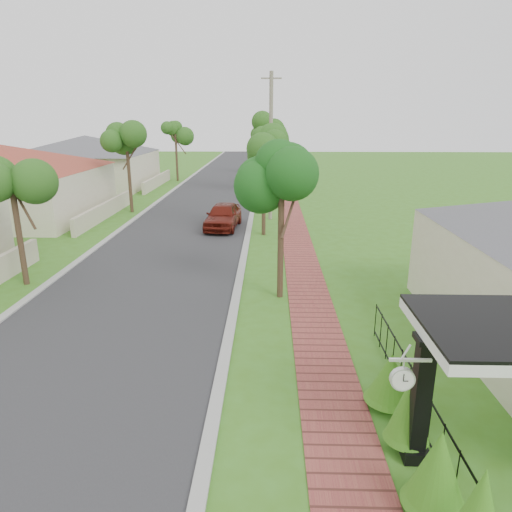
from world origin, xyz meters
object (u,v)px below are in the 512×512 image
(porch_post, at_px, (420,406))
(station_clock, at_px, (403,377))
(parked_car_white, at_px, (254,175))
(near_tree, at_px, (282,185))
(utility_pole, at_px, (271,147))
(parked_car_red, at_px, (223,216))

(porch_post, bearing_deg, station_clock, -140.89)
(porch_post, bearing_deg, parked_car_white, 96.40)
(near_tree, relative_size, utility_pole, 0.57)
(parked_car_white, relative_size, near_tree, 0.88)
(parked_car_red, bearing_deg, parked_car_white, 91.67)
(parked_car_red, distance_m, utility_pole, 5.25)
(utility_pole, bearing_deg, parked_car_white, 95.27)
(near_tree, height_order, station_clock, near_tree)
(station_clock, bearing_deg, near_tree, 102.47)
(utility_pole, bearing_deg, parked_car_red, -136.28)
(station_clock, bearing_deg, parked_car_white, 95.60)
(parked_car_white, bearing_deg, near_tree, -89.21)
(utility_pole, bearing_deg, station_clock, -84.14)
(porch_post, height_order, parked_car_white, porch_post)
(porch_post, relative_size, utility_pole, 0.29)
(near_tree, bearing_deg, station_clock, -77.53)
(parked_car_red, relative_size, parked_car_white, 0.97)
(near_tree, height_order, utility_pole, utility_pole)
(porch_post, xyz_separation_m, station_clock, (-0.49, -0.40, 0.83))
(porch_post, xyz_separation_m, utility_pole, (-2.69, 21.00, 3.29))
(near_tree, xyz_separation_m, station_clock, (1.86, -8.40, -2.02))
(parked_car_white, xyz_separation_m, station_clock, (3.73, -38.02, 1.22))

